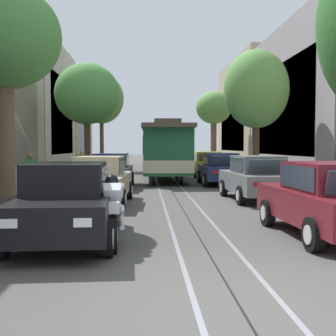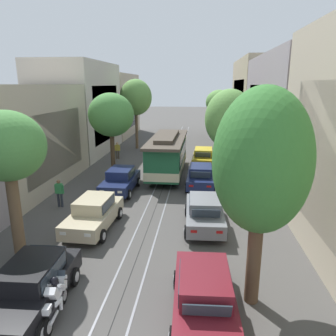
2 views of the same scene
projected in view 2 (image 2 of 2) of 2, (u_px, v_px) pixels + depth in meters
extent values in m
plane|color=#4C4947|center=(167.00, 178.00, 24.45)|extent=(160.00, 160.00, 0.00)
cube|color=gray|center=(164.00, 168.00, 27.12)|extent=(0.08, 55.29, 0.01)
cube|color=gray|center=(176.00, 169.00, 27.02)|extent=(0.08, 55.29, 0.01)
cube|color=black|center=(170.00, 169.00, 27.07)|extent=(0.03, 55.29, 0.01)
cube|color=#BCAD93|center=(18.00, 138.00, 21.46)|extent=(5.46, 11.52, 6.98)
cube|color=#2D3842|center=(57.00, 143.00, 21.28)|extent=(0.04, 8.28, 4.19)
cube|color=beige|center=(79.00, 109.00, 32.57)|extent=(5.83, 11.52, 9.14)
cube|color=#2D3842|center=(107.00, 113.00, 32.40)|extent=(0.04, 8.28, 5.48)
cube|color=#BCAD93|center=(115.00, 105.00, 43.98)|extent=(4.55, 11.52, 8.35)
cube|color=#2D3842|center=(131.00, 108.00, 43.86)|extent=(0.04, 8.28, 5.01)
cube|color=gray|center=(288.00, 115.00, 24.97)|extent=(4.60, 15.46, 9.25)
cube|color=#2D3842|center=(259.00, 121.00, 25.31)|extent=(0.04, 11.03, 5.55)
cube|color=tan|center=(261.00, 100.00, 39.96)|extent=(5.96, 15.46, 10.03)
cube|color=#2D3842|center=(237.00, 104.00, 40.38)|extent=(0.04, 11.03, 6.02)
cube|color=black|center=(31.00, 291.00, 10.02)|extent=(1.93, 4.35, 0.66)
cube|color=black|center=(31.00, 271.00, 10.01)|extent=(1.54, 2.11, 0.60)
cube|color=#2D3842|center=(17.00, 288.00, 9.20)|extent=(1.34, 0.26, 0.47)
cube|color=#2D3842|center=(48.00, 252.00, 11.15)|extent=(1.30, 0.24, 0.45)
cube|color=#2D3842|center=(54.00, 272.00, 9.96)|extent=(0.09, 1.81, 0.47)
cube|color=#2D3842|center=(9.00, 270.00, 10.06)|extent=(0.09, 1.81, 0.47)
cube|color=#B21414|center=(73.00, 254.00, 12.04)|extent=(0.28, 0.05, 0.12)
cube|color=#B21414|center=(44.00, 253.00, 12.12)|extent=(0.28, 0.05, 0.12)
cylinder|color=black|center=(40.00, 333.00, 8.76)|extent=(0.22, 0.65, 0.64)
cylinder|color=silver|center=(44.00, 333.00, 8.76)|extent=(0.03, 0.35, 0.35)
cylinder|color=black|center=(74.00, 277.00, 11.33)|extent=(0.22, 0.65, 0.64)
cylinder|color=silver|center=(77.00, 277.00, 11.33)|extent=(0.03, 0.35, 0.35)
cylinder|color=black|center=(27.00, 275.00, 11.45)|extent=(0.22, 0.65, 0.64)
cylinder|color=silver|center=(24.00, 274.00, 11.46)|extent=(0.03, 0.35, 0.35)
cube|color=#C1B28E|center=(94.00, 216.00, 15.68)|extent=(1.99, 4.38, 0.66)
cube|color=#C1B28E|center=(94.00, 203.00, 15.66)|extent=(1.57, 2.13, 0.60)
cube|color=#2D3842|center=(88.00, 210.00, 14.86)|extent=(1.34, 0.28, 0.47)
cube|color=#2D3842|center=(102.00, 196.00, 16.80)|extent=(1.30, 0.25, 0.45)
cube|color=#2D3842|center=(109.00, 204.00, 15.55)|extent=(0.11, 1.81, 0.47)
cube|color=#2D3842|center=(80.00, 203.00, 15.76)|extent=(0.11, 1.81, 0.47)
cube|color=white|center=(87.00, 235.00, 13.51)|extent=(0.28, 0.05, 0.14)
cube|color=#B21414|center=(118.00, 200.00, 17.64)|extent=(0.28, 0.05, 0.12)
cube|color=white|center=(63.00, 234.00, 13.66)|extent=(0.28, 0.05, 0.14)
cube|color=#B21414|center=(98.00, 199.00, 17.80)|extent=(0.28, 0.05, 0.12)
cylinder|color=black|center=(102.00, 236.00, 14.36)|extent=(0.23, 0.65, 0.64)
cylinder|color=silver|center=(104.00, 236.00, 14.35)|extent=(0.04, 0.35, 0.35)
cylinder|color=black|center=(65.00, 233.00, 14.61)|extent=(0.23, 0.65, 0.64)
cylinder|color=silver|center=(63.00, 233.00, 14.63)|extent=(0.04, 0.35, 0.35)
cylinder|color=black|center=(119.00, 213.00, 16.91)|extent=(0.23, 0.65, 0.64)
cylinder|color=silver|center=(121.00, 213.00, 16.90)|extent=(0.04, 0.35, 0.35)
cylinder|color=black|center=(88.00, 211.00, 17.16)|extent=(0.23, 0.65, 0.64)
cylinder|color=silver|center=(86.00, 211.00, 17.18)|extent=(0.04, 0.35, 0.35)
cube|color=#19234C|center=(120.00, 183.00, 21.09)|extent=(1.90, 4.34, 0.66)
cube|color=#19234C|center=(121.00, 173.00, 21.07)|extent=(1.52, 2.10, 0.60)
cube|color=#2D3842|center=(117.00, 177.00, 20.27)|extent=(1.34, 0.25, 0.47)
cube|color=#2D3842|center=(125.00, 169.00, 22.21)|extent=(1.30, 0.23, 0.45)
cube|color=#2D3842|center=(132.00, 173.00, 20.98)|extent=(0.07, 1.81, 0.47)
cube|color=#2D3842|center=(110.00, 172.00, 21.16)|extent=(0.07, 1.81, 0.47)
cube|color=white|center=(120.00, 192.00, 18.93)|extent=(0.28, 0.05, 0.14)
cube|color=#B21414|center=(136.00, 173.00, 23.07)|extent=(0.28, 0.05, 0.12)
cube|color=white|center=(102.00, 191.00, 19.06)|extent=(0.28, 0.05, 0.14)
cube|color=#B21414|center=(121.00, 172.00, 23.20)|extent=(0.28, 0.05, 0.12)
cylinder|color=black|center=(129.00, 194.00, 19.79)|extent=(0.21, 0.64, 0.64)
cylinder|color=silver|center=(130.00, 194.00, 19.78)|extent=(0.03, 0.35, 0.35)
cylinder|color=black|center=(101.00, 193.00, 20.00)|extent=(0.21, 0.64, 0.64)
cylinder|color=silver|center=(100.00, 193.00, 20.01)|extent=(0.03, 0.35, 0.35)
cylinder|color=black|center=(138.00, 182.00, 22.35)|extent=(0.21, 0.64, 0.64)
cylinder|color=silver|center=(139.00, 182.00, 22.33)|extent=(0.03, 0.35, 0.35)
cylinder|color=black|center=(114.00, 181.00, 22.56)|extent=(0.21, 0.64, 0.64)
cylinder|color=silver|center=(112.00, 181.00, 22.57)|extent=(0.03, 0.35, 0.35)
cube|color=maroon|center=(204.00, 297.00, 9.72)|extent=(1.97, 4.37, 0.66)
cube|color=maroon|center=(205.00, 282.00, 9.41)|extent=(1.55, 2.12, 0.60)
cube|color=#2D3842|center=(203.00, 267.00, 10.23)|extent=(1.34, 0.27, 0.47)
cube|color=#2D3842|center=(207.00, 310.00, 8.28)|extent=(1.30, 0.25, 0.45)
cube|color=#2D3842|center=(180.00, 282.00, 9.46)|extent=(0.10, 1.81, 0.47)
cube|color=#2D3842|center=(230.00, 283.00, 9.37)|extent=(0.10, 1.81, 0.47)
cube|color=white|center=(186.00, 257.00, 11.81)|extent=(0.28, 0.05, 0.14)
cube|color=white|center=(216.00, 258.00, 11.74)|extent=(0.28, 0.05, 0.14)
cylinder|color=black|center=(177.00, 280.00, 11.14)|extent=(0.22, 0.65, 0.64)
cylinder|color=silver|center=(174.00, 280.00, 11.15)|extent=(0.03, 0.35, 0.35)
cylinder|color=black|center=(227.00, 282.00, 11.03)|extent=(0.22, 0.65, 0.64)
cylinder|color=silver|center=(230.00, 282.00, 11.03)|extent=(0.03, 0.35, 0.35)
cube|color=slate|center=(204.00, 214.00, 15.92)|extent=(1.96, 4.36, 0.66)
cube|color=slate|center=(205.00, 204.00, 15.62)|extent=(1.55, 2.12, 0.60)
cube|color=#2D3842|center=(204.00, 198.00, 16.43)|extent=(1.34, 0.27, 0.47)
cube|color=#2D3842|center=(206.00, 214.00, 14.48)|extent=(1.30, 0.25, 0.45)
cube|color=#2D3842|center=(190.00, 203.00, 15.66)|extent=(0.10, 1.81, 0.47)
cube|color=#2D3842|center=(220.00, 204.00, 15.57)|extent=(0.10, 1.81, 0.47)
cube|color=white|center=(193.00, 197.00, 18.01)|extent=(0.28, 0.05, 0.14)
cube|color=#B21414|center=(194.00, 232.00, 13.85)|extent=(0.28, 0.05, 0.12)
cube|color=white|center=(213.00, 198.00, 17.94)|extent=(0.28, 0.05, 0.14)
cube|color=#B21414|center=(219.00, 232.00, 13.78)|extent=(0.28, 0.05, 0.12)
cylinder|color=black|center=(187.00, 210.00, 17.35)|extent=(0.22, 0.65, 0.64)
cylinder|color=silver|center=(185.00, 210.00, 17.35)|extent=(0.03, 0.35, 0.35)
cylinder|color=black|center=(219.00, 211.00, 17.24)|extent=(0.22, 0.65, 0.64)
cylinder|color=silver|center=(221.00, 211.00, 17.23)|extent=(0.03, 0.35, 0.35)
cylinder|color=black|center=(186.00, 232.00, 14.78)|extent=(0.22, 0.65, 0.64)
cylinder|color=silver|center=(184.00, 232.00, 14.78)|extent=(0.03, 0.35, 0.35)
cylinder|color=black|center=(224.00, 233.00, 14.66)|extent=(0.22, 0.65, 0.64)
cylinder|color=silver|center=(227.00, 233.00, 14.66)|extent=(0.03, 0.35, 0.35)
cube|color=#19234C|center=(200.00, 178.00, 22.10)|extent=(1.84, 4.32, 0.66)
cube|color=#19234C|center=(201.00, 170.00, 21.80)|extent=(1.50, 2.08, 0.60)
cube|color=#2D3842|center=(201.00, 167.00, 22.61)|extent=(1.33, 0.23, 0.47)
cube|color=#2D3842|center=(200.00, 175.00, 20.67)|extent=(1.30, 0.21, 0.45)
cube|color=#2D3842|center=(190.00, 170.00, 21.88)|extent=(0.05, 1.81, 0.47)
cube|color=#2D3842|center=(212.00, 170.00, 21.72)|extent=(0.05, 1.81, 0.47)
cube|color=white|center=(194.00, 168.00, 24.21)|extent=(0.28, 0.04, 0.14)
cube|color=#B21414|center=(191.00, 186.00, 20.06)|extent=(0.28, 0.04, 0.12)
cube|color=white|center=(208.00, 169.00, 24.09)|extent=(0.28, 0.04, 0.14)
cube|color=#B21414|center=(209.00, 187.00, 19.94)|extent=(0.28, 0.04, 0.12)
cylinder|color=black|center=(189.00, 177.00, 23.56)|extent=(0.21, 0.64, 0.64)
cylinder|color=silver|center=(187.00, 177.00, 23.58)|extent=(0.02, 0.35, 0.35)
cylinder|color=black|center=(213.00, 178.00, 23.37)|extent=(0.21, 0.64, 0.64)
cylinder|color=silver|center=(214.00, 178.00, 23.36)|extent=(0.02, 0.35, 0.35)
cylinder|color=black|center=(187.00, 188.00, 21.00)|extent=(0.21, 0.64, 0.64)
cylinder|color=silver|center=(185.00, 188.00, 21.01)|extent=(0.02, 0.35, 0.35)
cylinder|color=black|center=(213.00, 189.00, 20.81)|extent=(0.21, 0.64, 0.64)
cylinder|color=silver|center=(215.00, 189.00, 20.80)|extent=(0.02, 0.35, 0.35)
cube|color=gold|center=(203.00, 158.00, 27.92)|extent=(1.95, 4.36, 0.66)
cube|color=gold|center=(203.00, 152.00, 27.62)|extent=(1.55, 2.11, 0.60)
cube|color=#2D3842|center=(204.00, 150.00, 28.42)|extent=(1.34, 0.27, 0.47)
cube|color=#2D3842|center=(203.00, 155.00, 26.49)|extent=(1.30, 0.24, 0.45)
cube|color=#2D3842|center=(195.00, 152.00, 27.72)|extent=(0.09, 1.81, 0.47)
cube|color=#2D3842|center=(212.00, 152.00, 27.52)|extent=(0.09, 1.81, 0.47)
cube|color=white|center=(198.00, 152.00, 30.04)|extent=(0.28, 0.05, 0.14)
cube|color=#B21414|center=(196.00, 163.00, 25.90)|extent=(0.28, 0.05, 0.12)
cube|color=white|center=(210.00, 152.00, 29.89)|extent=(0.28, 0.05, 0.14)
cube|color=#B21414|center=(209.00, 163.00, 25.75)|extent=(0.28, 0.05, 0.12)
cylinder|color=black|center=(194.00, 158.00, 29.40)|extent=(0.22, 0.65, 0.64)
cylinder|color=silver|center=(193.00, 158.00, 29.41)|extent=(0.03, 0.35, 0.35)
cylinder|color=black|center=(213.00, 159.00, 29.17)|extent=(0.22, 0.65, 0.64)
cylinder|color=silver|center=(214.00, 159.00, 29.15)|extent=(0.03, 0.35, 0.35)
cylinder|color=black|center=(192.00, 165.00, 26.85)|extent=(0.22, 0.65, 0.64)
cylinder|color=silver|center=(191.00, 165.00, 26.86)|extent=(0.03, 0.35, 0.35)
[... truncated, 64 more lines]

